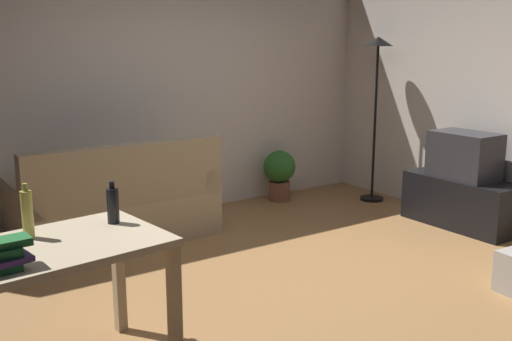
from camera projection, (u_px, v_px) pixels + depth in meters
ground_plane at (283, 284)px, 4.37m from camera, size 5.20×4.40×0.02m
wall_rear at (152, 83)px, 5.86m from camera, size 5.20×0.10×2.70m
wall_right at (506, 86)px, 5.51m from camera, size 0.10×4.40×2.70m
couch at (117, 208)px, 5.23m from camera, size 1.74×0.84×0.92m
tv_stand at (461, 202)px, 5.67m from camera, size 0.44×1.10×0.48m
tv at (465, 155)px, 5.57m from camera, size 0.41×0.60×0.44m
torchiere_lamp at (377, 74)px, 6.37m from camera, size 0.32×0.32×1.81m
desk at (43, 267)px, 2.92m from camera, size 1.27×0.83×0.76m
potted_plant at (279, 172)px, 6.59m from camera, size 0.36×0.36×0.57m
bottle_squat at (27, 214)px, 3.00m from camera, size 0.06×0.06×0.29m
bottle_dark at (113, 205)px, 3.25m from camera, size 0.07×0.07×0.24m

